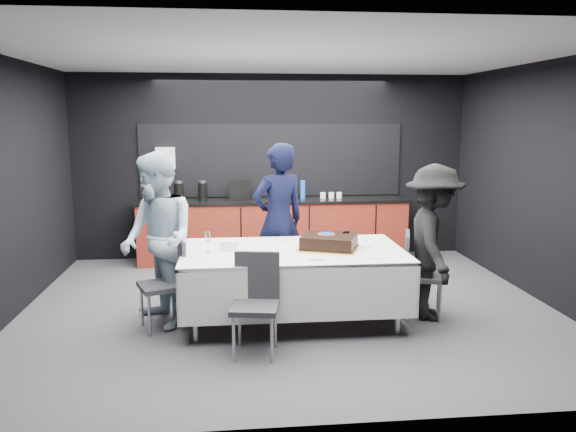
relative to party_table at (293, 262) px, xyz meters
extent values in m
plane|color=#434348|center=(0.00, 0.40, -0.64)|extent=(6.00, 6.00, 0.00)
cube|color=white|center=(0.00, 0.40, 2.16)|extent=(6.00, 5.00, 0.04)
cube|color=black|center=(0.00, 2.90, 0.76)|extent=(6.00, 0.04, 2.80)
cube|color=black|center=(0.00, -2.10, 0.76)|extent=(6.00, 0.04, 2.80)
cube|color=black|center=(-3.00, 0.40, 0.76)|extent=(0.04, 5.00, 2.80)
cube|color=black|center=(3.00, 0.40, 0.76)|extent=(0.04, 5.00, 2.80)
cube|color=maroon|center=(0.00, 2.60, -0.19)|extent=(4.00, 0.60, 0.90)
cube|color=black|center=(0.00, 2.60, 0.28)|extent=(4.10, 0.64, 0.04)
cube|color=black|center=(0.00, 2.88, 0.86)|extent=(4.00, 0.03, 1.10)
cube|color=white|center=(-1.60, 2.83, 0.91)|extent=(0.28, 0.12, 0.32)
cylinder|color=black|center=(-1.40, 2.60, 0.43)|extent=(0.14, 0.14, 0.26)
cylinder|color=black|center=(-1.05, 2.60, 0.43)|extent=(0.14, 0.14, 0.26)
cube|color=black|center=(-0.50, 2.60, 0.45)|extent=(0.32, 0.24, 0.30)
cylinder|color=blue|center=(0.20, 2.65, 0.44)|extent=(0.07, 0.07, 0.28)
cylinder|color=orange|center=(0.32, 2.65, 0.43)|extent=(0.07, 0.07, 0.26)
cylinder|color=blue|center=(0.44, 2.58, 0.44)|extent=(0.07, 0.07, 0.28)
cylinder|color=white|center=(0.75, 2.60, 0.34)|extent=(0.08, 0.08, 0.09)
cylinder|color=white|center=(0.88, 2.60, 0.34)|extent=(0.08, 0.08, 0.09)
cylinder|color=white|center=(1.00, 2.60, 0.34)|extent=(0.08, 0.08, 0.09)
cylinder|color=#99999E|center=(-1.40, 2.60, 0.57)|extent=(0.12, 0.12, 0.03)
cylinder|color=#99999E|center=(-1.05, 2.60, 0.57)|extent=(0.12, 0.12, 0.03)
cylinder|color=#99999E|center=(-1.00, -0.50, -0.27)|extent=(0.06, 0.06, 0.75)
cylinder|color=#99999E|center=(-1.00, 0.50, -0.27)|extent=(0.06, 0.06, 0.75)
cylinder|color=#99999E|center=(1.00, -0.50, -0.27)|extent=(0.06, 0.06, 0.75)
cylinder|color=#99999E|center=(1.00, 0.50, -0.27)|extent=(0.06, 0.06, 0.75)
cube|color=silver|center=(0.00, 0.00, 0.12)|extent=(2.32, 1.32, 0.04)
cube|color=silver|center=(0.00, -0.65, -0.15)|extent=(2.32, 0.02, 0.55)
cube|color=silver|center=(0.00, 0.65, -0.15)|extent=(2.32, 0.02, 0.55)
cube|color=silver|center=(-1.15, 0.00, -0.15)|extent=(0.02, 1.32, 0.55)
cube|color=silver|center=(1.15, 0.00, -0.15)|extent=(0.02, 1.32, 0.55)
cube|color=#EABF44|center=(0.38, -0.01, 0.15)|extent=(0.72, 0.66, 0.01)
cube|color=black|center=(0.38, -0.01, 0.21)|extent=(0.67, 0.61, 0.12)
cube|color=black|center=(0.38, -0.01, 0.28)|extent=(0.67, 0.61, 0.01)
cylinder|color=#E05C12|center=(0.36, 0.05, 0.29)|extent=(0.18, 0.18, 0.00)
cylinder|color=#163BAA|center=(0.36, 0.05, 0.29)|extent=(0.15, 0.15, 0.01)
sphere|color=black|center=(0.56, 0.11, 0.30)|extent=(0.04, 0.04, 0.04)
sphere|color=black|center=(0.58, 0.07, 0.30)|extent=(0.04, 0.04, 0.04)
sphere|color=black|center=(0.54, 0.07, 0.30)|extent=(0.04, 0.04, 0.04)
cylinder|color=white|center=(-0.67, 0.09, 0.19)|extent=(0.20, 0.20, 0.10)
cylinder|color=white|center=(-0.32, -0.26, 0.14)|extent=(0.21, 0.21, 0.01)
cylinder|color=white|center=(0.79, 0.10, 0.14)|extent=(0.18, 0.18, 0.01)
cylinder|color=white|center=(0.81, -0.40, 0.14)|extent=(0.21, 0.21, 0.01)
cylinder|color=white|center=(-0.03, 0.51, 0.14)|extent=(0.21, 0.21, 0.01)
cube|color=white|center=(0.18, -0.46, 0.15)|extent=(0.16, 0.11, 0.02)
cylinder|color=white|center=(-0.88, -0.05, 0.14)|extent=(0.06, 0.06, 0.00)
cylinder|color=white|center=(-0.88, -0.05, 0.20)|extent=(0.01, 0.01, 0.12)
cylinder|color=white|center=(-0.88, -0.05, 0.31)|extent=(0.05, 0.05, 0.10)
cube|color=#2E2E33|center=(-1.37, -0.08, -0.19)|extent=(0.54, 0.54, 0.05)
cube|color=#2E2E33|center=(-1.19, -0.02, 0.06)|extent=(0.19, 0.41, 0.45)
cylinder|color=#99999E|center=(-1.58, 0.01, -0.42)|extent=(0.03, 0.03, 0.44)
cylinder|color=#99999E|center=(-1.46, -0.30, -0.42)|extent=(0.03, 0.03, 0.44)
cylinder|color=#99999E|center=(-1.27, 0.13, -0.42)|extent=(0.03, 0.03, 0.44)
cylinder|color=#99999E|center=(-1.15, -0.18, -0.42)|extent=(0.03, 0.03, 0.44)
cube|color=#2E2E33|center=(1.43, -0.02, -0.19)|extent=(0.53, 0.53, 0.05)
cube|color=#2E2E33|center=(1.25, 0.03, 0.06)|extent=(0.16, 0.41, 0.45)
cylinder|color=#99999E|center=(1.54, -0.24, -0.42)|extent=(0.03, 0.03, 0.44)
cylinder|color=#99999E|center=(1.64, 0.09, -0.42)|extent=(0.03, 0.03, 0.44)
cylinder|color=#99999E|center=(1.22, -0.13, -0.42)|extent=(0.03, 0.03, 0.44)
cylinder|color=#99999E|center=(1.32, 0.19, -0.42)|extent=(0.03, 0.03, 0.44)
cube|color=#2E2E33|center=(-0.44, -0.84, -0.19)|extent=(0.48, 0.48, 0.05)
cube|color=#2E2E33|center=(-0.41, -0.66, 0.06)|extent=(0.42, 0.11, 0.45)
cylinder|color=#99999E|center=(-0.64, -0.98, -0.42)|extent=(0.03, 0.03, 0.44)
cylinder|color=#99999E|center=(-0.30, -1.04, -0.42)|extent=(0.03, 0.03, 0.44)
cylinder|color=#99999E|center=(-0.58, -0.65, -0.42)|extent=(0.03, 0.03, 0.44)
cylinder|color=#99999E|center=(-0.25, -0.70, -0.42)|extent=(0.03, 0.03, 0.44)
imported|color=black|center=(-0.08, 0.89, 0.29)|extent=(0.80, 0.68, 1.86)
imported|color=#A4B9CE|center=(-1.39, 0.01, 0.27)|extent=(1.02, 1.10, 1.81)
imported|color=black|center=(1.50, -0.06, 0.19)|extent=(0.80, 1.17, 1.67)
camera|label=1|loc=(-0.64, -5.71, 1.51)|focal=35.00mm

